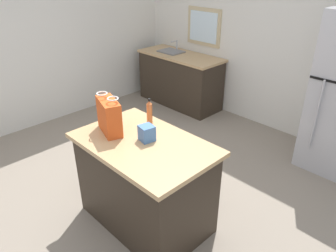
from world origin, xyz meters
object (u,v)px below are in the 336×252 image
object	(u,v)px
small_box	(147,133)
bottle	(149,112)
shopping_bag	(109,116)
kitchen_island	(145,183)

from	to	relation	value
small_box	bottle	size ratio (longest dim) A/B	0.54
shopping_bag	small_box	xyz separation A→B (m)	(0.36, 0.14, -0.09)
small_box	bottle	distance (m)	0.33
shopping_bag	small_box	bearing A→B (deg)	20.91
kitchen_island	bottle	size ratio (longest dim) A/B	4.85
shopping_bag	small_box	distance (m)	0.39
shopping_bag	small_box	size ratio (longest dim) A/B	2.57
bottle	kitchen_island	bearing A→B (deg)	-50.14
small_box	bottle	world-z (taller)	bottle
kitchen_island	small_box	bearing A→B (deg)	96.90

